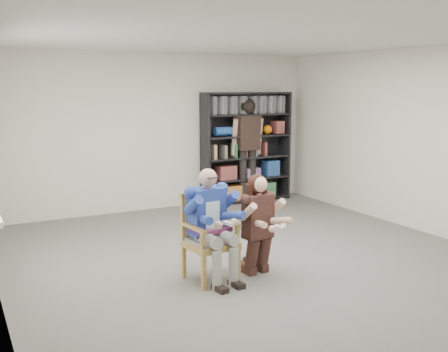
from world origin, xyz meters
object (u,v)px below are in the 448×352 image
armchair (211,237)px  standing_man (248,152)px  bookshelf (246,147)px  kneeling_woman (259,225)px  seated_man (210,224)px

armchair → standing_man: size_ratio=0.51×
bookshelf → armchair: bearing=-125.7°
armchair → kneeling_woman: (0.58, -0.12, 0.10)m
bookshelf → seated_man: bearing=-125.7°
armchair → seated_man: (0.00, -0.00, 0.15)m
bookshelf → standing_man: bookshelf is taller
kneeling_woman → standing_man: standing_man is taller
bookshelf → standing_man: (-0.03, -0.10, -0.07)m
armchair → seated_man: 0.15m
seated_man → bookshelf: size_ratio=0.62×
seated_man → kneeling_woman: size_ratio=1.09×
seated_man → bookshelf: bookshelf is taller
armchair → bookshelf: size_ratio=0.48×
armchair → bookshelf: 4.29m
standing_man → kneeling_woman: bearing=-116.9°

